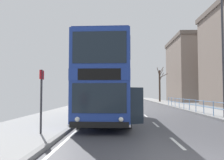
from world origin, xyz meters
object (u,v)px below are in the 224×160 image
object	(u,v)px
bus_stop_sign_near	(41,94)
bare_tree_far_00	(160,84)
double_decker_bus_main	(108,83)
street_lamp_far_side	(223,43)
background_building_01	(196,70)

from	to	relation	value
bus_stop_sign_near	bare_tree_far_00	size ratio (longest dim) A/B	0.38
double_decker_bus_main	street_lamp_far_side	bearing A→B (deg)	6.50
bare_tree_far_00	background_building_01	world-z (taller)	background_building_01
bare_tree_far_00	background_building_01	size ratio (longest dim) A/B	0.47
double_decker_bus_main	background_building_01	bearing A→B (deg)	63.99
double_decker_bus_main	bus_stop_sign_near	size ratio (longest dim) A/B	4.24
bus_stop_sign_near	street_lamp_far_side	size ratio (longest dim) A/B	0.29
bus_stop_sign_near	street_lamp_far_side	bearing A→B (deg)	32.56
street_lamp_far_side	background_building_01	xyz separation A→B (m)	(8.84, 32.70, 1.41)
street_lamp_far_side	bare_tree_far_00	distance (m)	27.92
bus_stop_sign_near	background_building_01	world-z (taller)	background_building_01
double_decker_bus_main	street_lamp_far_side	xyz separation A→B (m)	(7.54, 0.86, 2.67)
double_decker_bus_main	bare_tree_far_00	size ratio (longest dim) A/B	1.63
double_decker_bus_main	background_building_01	xyz separation A→B (m)	(16.38, 33.56, 4.08)
double_decker_bus_main	street_lamp_far_side	size ratio (longest dim) A/B	1.24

